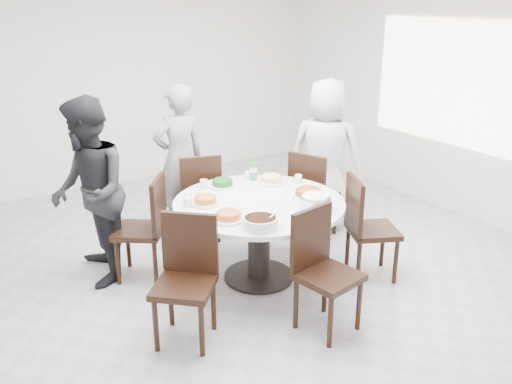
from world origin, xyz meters
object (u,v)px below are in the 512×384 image
soup_bowl (260,223)px  chair_nw (139,228)px  dining_table (259,240)px  diner_right (325,155)px  chair_se (373,228)px  diner_middle (180,159)px  chair_n (198,196)px  diner_left (89,193)px  rice_bowl (315,203)px  chair_ne (315,194)px  chair_s (329,274)px  chair_sw (184,284)px  beverage_bottle (254,168)px

soup_bowl → chair_nw: bearing=117.9°
dining_table → diner_right: (1.27, 0.64, 0.45)m
chair_se → diner_middle: diner_middle is taller
chair_se → diner_right: (0.38, 1.15, 0.35)m
chair_n → chair_nw: same height
chair_n → diner_left: size_ratio=0.57×
chair_n → rice_bowl: chair_n is taller
dining_table → rice_bowl: size_ratio=5.61×
chair_ne → chair_s: bearing=121.3°
chair_n → rice_bowl: (0.35, -1.50, 0.33)m
diner_left → rice_bowl: diner_left is taller
chair_sw → chair_s: size_ratio=1.00×
diner_right → soup_bowl: (-1.57, -1.13, -0.03)m
chair_se → diner_middle: bearing=51.9°
chair_sw → beverage_bottle: bearing=82.0°
chair_n → chair_ne: bearing=164.5°
chair_s → chair_sw: bearing=145.1°
chair_se → dining_table: bearing=85.2°
rice_bowl → beverage_bottle: (-0.02, 0.94, 0.06)m
diner_middle → beverage_bottle: 0.98m
chair_sw → diner_right: (2.24, 1.15, 0.35)m
chair_sw → chair_se: (1.86, -0.00, 0.00)m
dining_table → diner_middle: 1.49m
diner_left → rice_bowl: bearing=62.2°
chair_nw → rice_bowl: chair_nw is taller
chair_nw → chair_sw: same height
chair_nw → beverage_bottle: 1.23m
chair_s → soup_bowl: chair_s is taller
dining_table → diner_left: (-1.24, 0.78, 0.46)m
diner_middle → beverage_bottle: size_ratio=6.61×
chair_sw → rice_bowl: size_ratio=3.55×
rice_bowl → diner_right: bearing=47.2°
soup_bowl → diner_left: bearing=126.6°
chair_se → diner_left: size_ratio=0.57×
chair_nw → chair_s: size_ratio=1.00×
diner_right → chair_s: bearing=102.2°
chair_sw → diner_right: bearing=69.6°
chair_ne → chair_se: bearing=149.8°
chair_se → diner_right: size_ratio=0.58×
chair_n → soup_bowl: bearing=95.8°
chair_nw → diner_right: bearing=126.7°
chair_ne → chair_n: (-1.06, 0.61, 0.00)m
chair_se → diner_right: bearing=6.9°
dining_table → diner_middle: bearing=93.7°
chair_nw → diner_left: 0.53m
chair_ne → chair_s: 1.74m
diner_middle → diner_right: bearing=149.0°
chair_n → rice_bowl: bearing=117.7°
dining_table → chair_nw: 1.08m
chair_ne → chair_nw: same height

